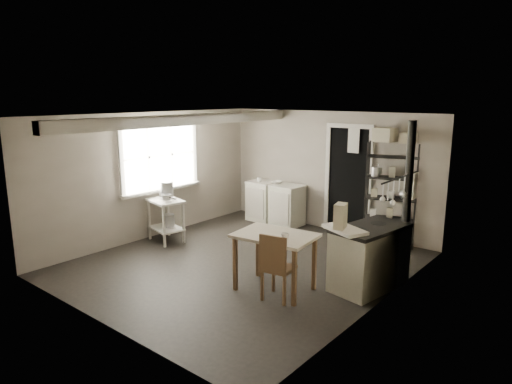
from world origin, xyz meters
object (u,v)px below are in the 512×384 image
Objects in this scene: base_cabinets at (275,201)px; work_table at (275,263)px; stockpot at (166,189)px; shelf_rack at (391,192)px; prep_table at (166,220)px; flour_sack at (376,234)px; stove at (369,257)px; chair at (279,263)px.

base_cabinets is 1.21× the size of work_table.
base_cabinets is (0.85, 2.13, -0.48)m from stockpot.
shelf_rack is (2.41, 0.12, 0.49)m from base_cabinets.
base_cabinets reaches higher than prep_table.
stockpot is at bearing -147.85° from flour_sack.
shelf_rack reaches higher than stockpot.
prep_table is 0.74× the size of work_table.
work_table is at bearing -8.99° from prep_table.
stockpot reaches higher than stove.
stockpot is at bearing -164.36° from shelf_rack.
chair is at bearing -92.14° from flour_sack.
chair is 2.71m from flour_sack.
shelf_rack reaches higher than stove.
shelf_rack reaches higher than chair.
work_table is at bearing -127.34° from stove.
shelf_rack is at bearing 115.54° from stove.
stove reaches higher than flour_sack.
base_cabinets is 0.70× the size of shelf_rack.
stockpot is 3.97m from shelf_rack.
chair reaches higher than work_table.
chair is (2.99, -0.62, 0.08)m from prep_table.
work_table is (2.86, -0.53, -0.56)m from stockpot.
stove is (3.73, 0.44, 0.04)m from prep_table.
shelf_rack reaches higher than prep_table.
base_cabinets is at bearing 127.05° from work_table.
stockpot is 0.60× the size of flour_sack.
prep_table is 1.70× the size of flour_sack.
stove reaches higher than work_table.
shelf_rack is at bearing 4.25° from base_cabinets.
prep_table is 3.06m from chair.
shelf_rack is 1.64× the size of stove.
shelf_rack is at bearing 76.09° from chair.
stove is at bearing 43.06° from work_table.
prep_table is at bearing -146.09° from flour_sack.
work_table is at bearing 128.06° from chair.
chair is at bearing -112.91° from shelf_rack.
prep_table is 2.82m from work_table.
stove reaches higher than prep_table.
base_cabinets is at bearing 70.78° from prep_table.
base_cabinets is 2.47m from shelf_rack.
chair is at bearing -50.84° from base_cabinets.
flour_sack is (2.32, -0.15, -0.22)m from base_cabinets.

